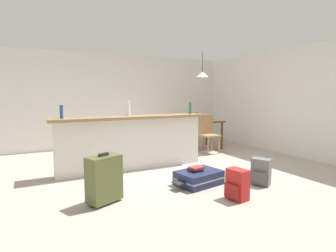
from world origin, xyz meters
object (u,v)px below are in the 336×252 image
Objects in this scene: dining_chair_far_side at (190,127)px; dining_chair_near_partition at (208,132)px; dining_table at (199,124)px; backpack_red at (237,185)px; suitcase_flat_navy at (199,178)px; bottle_blue at (61,112)px; backpack_grey at (261,172)px; book_stack at (196,169)px; pendant_lamp at (202,74)px; bottle_white at (129,108)px; suitcase_upright_olive at (104,179)px; bottle_green at (190,108)px.

dining_chair_near_partition is at bearing -97.65° from dining_chair_far_side.
dining_table is 0.54m from dining_chair_far_side.
dining_chair_near_partition reaches higher than backpack_red.
suitcase_flat_navy is at bearing 99.28° from backpack_red.
suitcase_flat_navy is (-1.53, -1.92, -0.41)m from dining_chair_near_partition.
backpack_grey is (2.72, -1.84, -0.93)m from bottle_blue.
dining_table is 2.97m from book_stack.
pendant_lamp is 3.96m from backpack_red.
bottle_white reaches higher than bottle_blue.
pendant_lamp is (0.17, 0.53, 1.42)m from dining_chair_near_partition.
book_stack is at bearing 101.73° from backpack_red.
bottle_blue is 0.24× the size of dining_chair_far_side.
suitcase_upright_olive is (-3.18, -3.03, -0.19)m from dining_chair_far_side.
suitcase_upright_olive is at bearing -141.30° from dining_table.
backpack_red is (-0.53, -2.09, -0.94)m from bottle_green.
bottle_white is at bearing -156.49° from pendant_lamp.
dining_chair_far_side reaches higher than suitcase_flat_navy.
bottle_green is at bearing -1.15° from bottle_blue.
dining_chair_far_side is at bearing 43.56° from suitcase_upright_olive.
pendant_lamp is at bearing -8.85° from dining_table.
backpack_red is (1.63, -0.69, -0.13)m from suitcase_upright_olive.
book_stack is (-1.71, -2.95, -0.26)m from dining_chair_far_side.
bottle_white is at bearing -146.31° from dining_chair_far_side.
backpack_red is at bearing -78.27° from book_stack.
bottle_green is at bearing 62.25° from book_stack.
bottle_white is 1.78m from book_stack.
bottle_green is 1.73m from book_stack.
bottle_green is at bearing -3.62° from bottle_white.
dining_chair_near_partition is 2.49m from suitcase_flat_navy.
dining_chair_far_side is at bearing 60.59° from suitcase_flat_navy.
dining_table is at bearing -95.60° from dining_chair_far_side.
bottle_green is 1.81m from suitcase_flat_navy.
backpack_grey is (1.52, -1.87, -0.96)m from bottle_white.
suitcase_flat_navy is at bearing -116.07° from bottle_green.
dining_table is 1.61× the size of pendant_lamp.
suitcase_upright_olive is at bearing -120.04° from bottle_white.
suitcase_flat_navy is 0.98m from backpack_grey.
backpack_grey is (-0.67, -2.37, -0.31)m from dining_chair_near_partition.
backpack_grey is 1.02m from book_stack.
bottle_green is 1.23m from dining_chair_near_partition.
pendant_lamp is at bearing 72.51° from dining_chair_near_partition.
bottle_white is at bearing 176.38° from bottle_green.
bottle_white is 1.31m from bottle_green.
bottle_blue is 3.67m from dining_table.
bottle_white is 2.50m from backpack_red.
dining_chair_far_side reaches higher than suitcase_upright_olive.
dining_chair_near_partition is at bearing 62.13° from backpack_red.
bottle_blue is 1.68m from suitcase_upright_olive.
bottle_green is 0.28× the size of suitcase_flat_navy.
dining_chair_far_side is at bearing 58.02° from bottle_green.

